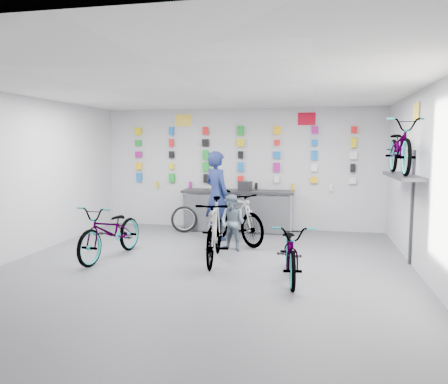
% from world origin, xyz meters
% --- Properties ---
extents(floor, '(8.00, 8.00, 0.00)m').
position_xyz_m(floor, '(0.00, 0.00, 0.00)').
color(floor, '#4E4E52').
rests_on(floor, ground).
extents(ceiling, '(8.00, 8.00, 0.00)m').
position_xyz_m(ceiling, '(0.00, 0.00, 3.00)').
color(ceiling, white).
rests_on(ceiling, wall_back).
extents(wall_back, '(7.00, 0.00, 7.00)m').
position_xyz_m(wall_back, '(0.00, 4.00, 1.50)').
color(wall_back, silver).
rests_on(wall_back, floor).
extents(wall_front, '(7.00, 0.00, 7.00)m').
position_xyz_m(wall_front, '(0.00, -4.00, 1.50)').
color(wall_front, silver).
rests_on(wall_front, floor).
extents(wall_left, '(0.00, 8.00, 8.00)m').
position_xyz_m(wall_left, '(-3.50, 0.00, 1.50)').
color(wall_left, silver).
rests_on(wall_left, floor).
extents(wall_right, '(0.00, 8.00, 8.00)m').
position_xyz_m(wall_right, '(3.50, 0.00, 1.50)').
color(wall_right, silver).
rests_on(wall_right, floor).
extents(counter, '(2.70, 0.66, 1.00)m').
position_xyz_m(counter, '(0.00, 3.54, 0.49)').
color(counter, black).
rests_on(counter, floor).
extents(merch_wall, '(5.57, 0.08, 1.57)m').
position_xyz_m(merch_wall, '(-0.04, 3.93, 1.81)').
color(merch_wall, blue).
rests_on(merch_wall, wall_back).
extents(wall_bracket, '(0.39, 1.90, 2.00)m').
position_xyz_m(wall_bracket, '(3.33, 1.20, 1.46)').
color(wall_bracket, '#333338').
rests_on(wall_bracket, wall_right).
extents(sign_left, '(0.42, 0.02, 0.30)m').
position_xyz_m(sign_left, '(-1.50, 3.98, 2.72)').
color(sign_left, yellow).
rests_on(sign_left, wall_back).
extents(sign_right, '(0.42, 0.02, 0.30)m').
position_xyz_m(sign_right, '(1.60, 3.98, 2.72)').
color(sign_right, '#B60A20').
rests_on(sign_right, wall_back).
extents(sign_side, '(0.02, 0.40, 0.30)m').
position_xyz_m(sign_side, '(3.48, 1.20, 2.65)').
color(sign_side, yellow).
rests_on(sign_side, wall_right).
extents(bike_left, '(0.92, 2.00, 1.02)m').
position_xyz_m(bike_left, '(-1.84, 0.52, 0.51)').
color(bike_left, gray).
rests_on(bike_left, floor).
extents(bike_center, '(0.73, 1.96, 1.15)m').
position_xyz_m(bike_center, '(0.08, 0.63, 0.57)').
color(bike_center, gray).
rests_on(bike_center, floor).
extents(bike_right, '(0.80, 1.80, 0.92)m').
position_xyz_m(bike_right, '(1.48, -0.13, 0.46)').
color(bike_right, gray).
rests_on(bike_right, floor).
extents(bike_service, '(1.76, 1.65, 1.13)m').
position_xyz_m(bike_service, '(0.16, 2.22, 0.57)').
color(bike_service, gray).
rests_on(bike_service, floor).
extents(bike_wall, '(0.63, 1.80, 0.95)m').
position_xyz_m(bike_wall, '(3.25, 1.20, 2.05)').
color(bike_wall, gray).
rests_on(bike_wall, wall_bracket).
extents(clerk, '(0.85, 0.82, 1.96)m').
position_xyz_m(clerk, '(-0.29, 2.52, 0.98)').
color(clerk, '#141D46').
rests_on(clerk, floor).
extents(customer, '(0.66, 0.60, 1.12)m').
position_xyz_m(customer, '(0.24, 1.55, 0.56)').
color(customer, slate).
rests_on(customer, floor).
extents(spare_wheel, '(0.67, 0.34, 0.63)m').
position_xyz_m(spare_wheel, '(-1.25, 3.17, 0.31)').
color(spare_wheel, black).
rests_on(spare_wheel, floor).
extents(register, '(0.33, 0.34, 0.22)m').
position_xyz_m(register, '(0.18, 3.55, 1.11)').
color(register, black).
rests_on(register, counter).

